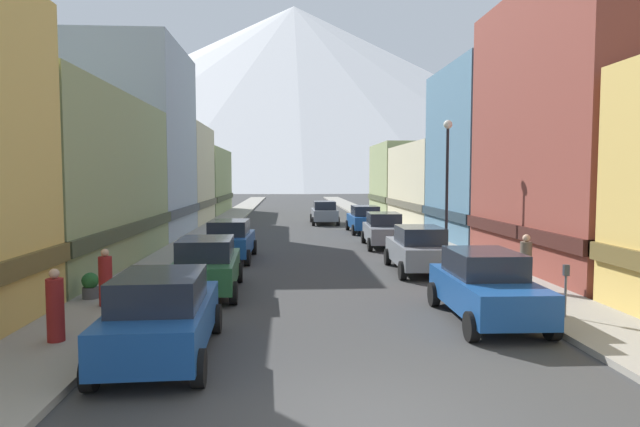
# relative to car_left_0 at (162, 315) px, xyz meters

# --- Properties ---
(ground_plane) EXTENTS (400.00, 400.00, 0.00)m
(ground_plane) POSITION_rel_car_left_0_xyz_m (3.80, -3.22, -0.90)
(ground_plane) COLOR #383838
(sidewalk_left) EXTENTS (2.50, 100.00, 0.15)m
(sidewalk_left) POSITION_rel_car_left_0_xyz_m (-2.45, 31.78, -0.82)
(sidewalk_left) COLOR gray
(sidewalk_left) RESTS_ON ground
(sidewalk_right) EXTENTS (2.50, 100.00, 0.15)m
(sidewalk_right) POSITION_rel_car_left_0_xyz_m (10.05, 31.78, -0.82)
(sidewalk_right) COLOR gray
(sidewalk_right) RESTS_ON ground
(storefront_left_1) EXTENTS (7.96, 12.94, 6.97)m
(storefront_left_1) POSITION_rel_car_left_0_xyz_m (-7.53, 11.12, 2.45)
(storefront_left_1) COLOR #8C9966
(storefront_left_1) RESTS_ON ground
(storefront_left_2) EXTENTS (9.26, 9.17, 11.37)m
(storefront_left_2) POSITION_rel_car_left_0_xyz_m (-8.18, 22.23, 4.61)
(storefront_left_2) COLOR #99A5B2
(storefront_left_2) RESTS_ON ground
(storefront_left_3) EXTENTS (8.49, 8.95, 7.59)m
(storefront_left_3) POSITION_rel_car_left_0_xyz_m (-7.80, 31.40, 2.76)
(storefront_left_3) COLOR beige
(storefront_left_3) RESTS_ON ground
(storefront_left_4) EXTENTS (7.04, 13.53, 6.39)m
(storefront_left_4) POSITION_rel_car_left_0_xyz_m (-7.07, 43.20, 2.17)
(storefront_left_4) COLOR #8C9966
(storefront_left_4) RESTS_ON ground
(storefront_right_1) EXTENTS (8.44, 10.09, 10.84)m
(storefront_right_1) POSITION_rel_car_left_0_xyz_m (15.37, 9.23, 4.35)
(storefront_right_1) COLOR brown
(storefront_right_1) RESTS_ON ground
(storefront_right_2) EXTENTS (6.62, 8.38, 9.77)m
(storefront_right_2) POSITION_rel_car_left_0_xyz_m (14.46, 18.70, 3.82)
(storefront_right_2) COLOR slate
(storefront_right_2) RESTS_ON ground
(storefront_right_3) EXTENTS (9.27, 12.55, 6.12)m
(storefront_right_3) POSITION_rel_car_left_0_xyz_m (15.78, 29.30, 2.05)
(storefront_right_3) COLOR beige
(storefront_right_3) RESTS_ON ground
(storefront_right_4) EXTENTS (9.39, 10.08, 6.85)m
(storefront_right_4) POSITION_rel_car_left_0_xyz_m (15.84, 41.10, 2.40)
(storefront_right_4) COLOR #8C9966
(storefront_right_4) RESTS_ON ground
(car_left_0) EXTENTS (2.21, 4.47, 1.78)m
(car_left_0) POSITION_rel_car_left_0_xyz_m (0.00, 0.00, 0.00)
(car_left_0) COLOR #19478C
(car_left_0) RESTS_ON ground
(car_left_1) EXTENTS (2.21, 4.47, 1.78)m
(car_left_1) POSITION_rel_car_left_0_xyz_m (-0.00, 6.08, 0.00)
(car_left_1) COLOR #265933
(car_left_1) RESTS_ON ground
(car_left_2) EXTENTS (2.15, 4.44, 1.78)m
(car_left_2) POSITION_rel_car_left_0_xyz_m (-0.00, 12.89, 0.00)
(car_left_2) COLOR #19478C
(car_left_2) RESTS_ON ground
(car_right_0) EXTENTS (2.13, 4.43, 1.78)m
(car_right_0) POSITION_rel_car_left_0_xyz_m (7.60, 2.42, 0.00)
(car_right_0) COLOR #19478C
(car_right_0) RESTS_ON ground
(car_right_1) EXTENTS (2.16, 4.44, 1.78)m
(car_right_1) POSITION_rel_car_left_0_xyz_m (7.60, 9.46, 0.00)
(car_right_1) COLOR slate
(car_right_1) RESTS_ON ground
(car_right_2) EXTENTS (2.23, 4.47, 1.78)m
(car_right_2) POSITION_rel_car_left_0_xyz_m (7.60, 16.92, 0.00)
(car_right_2) COLOR slate
(car_right_2) RESTS_ON ground
(car_right_3) EXTENTS (2.09, 4.41, 1.78)m
(car_right_3) POSITION_rel_car_left_0_xyz_m (7.60, 24.03, 0.00)
(car_right_3) COLOR #19478C
(car_right_3) RESTS_ON ground
(car_driving_0) EXTENTS (2.06, 4.40, 1.78)m
(car_driving_0) POSITION_rel_car_left_0_xyz_m (5.40, 30.59, 0.00)
(car_driving_0) COLOR slate
(car_driving_0) RESTS_ON ground
(parking_meter_near) EXTENTS (0.14, 0.10, 1.33)m
(parking_meter_near) POSITION_rel_car_left_0_xyz_m (9.55, 2.12, 0.11)
(parking_meter_near) COLOR #595960
(parking_meter_near) RESTS_ON sidewalk_right
(potted_plant_0) EXTENTS (0.48, 0.48, 0.76)m
(potted_plant_0) POSITION_rel_car_left_0_xyz_m (-3.20, 4.95, -0.37)
(potted_plant_0) COLOR #4C4C51
(potted_plant_0) RESTS_ON sidewalk_left
(pedestrian_0) EXTENTS (0.36, 0.36, 1.58)m
(pedestrian_0) POSITION_rel_car_left_0_xyz_m (-2.45, 0.83, -0.03)
(pedestrian_0) COLOR maroon
(pedestrian_0) RESTS_ON sidewalk_left
(pedestrian_1) EXTENTS (0.36, 0.36, 1.73)m
(pedestrian_1) POSITION_rel_car_left_0_xyz_m (10.05, 5.50, 0.05)
(pedestrian_1) COLOR brown
(pedestrian_1) RESTS_ON sidewalk_right
(pedestrian_2) EXTENTS (0.36, 0.36, 1.57)m
(pedestrian_2) POSITION_rel_car_left_0_xyz_m (-2.45, 4.03, -0.03)
(pedestrian_2) COLOR maroon
(pedestrian_2) RESTS_ON sidewalk_left
(streetlamp_right) EXTENTS (0.36, 0.36, 5.86)m
(streetlamp_right) POSITION_rel_car_left_0_xyz_m (9.15, 11.04, 3.09)
(streetlamp_right) COLOR black
(streetlamp_right) RESTS_ON sidewalk_right
(mountain_backdrop) EXTENTS (311.45, 311.45, 86.36)m
(mountain_backdrop) POSITION_rel_car_left_0_xyz_m (6.04, 256.78, 42.28)
(mountain_backdrop) COLOR silver
(mountain_backdrop) RESTS_ON ground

